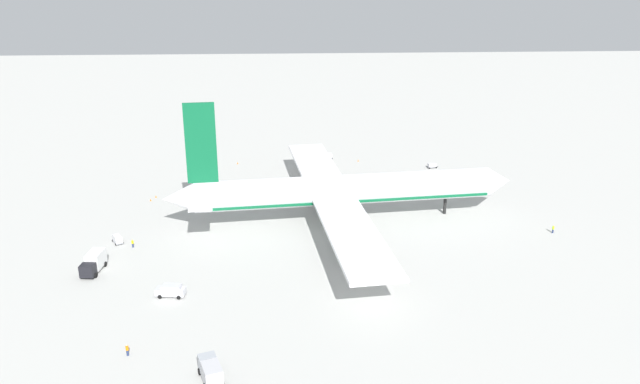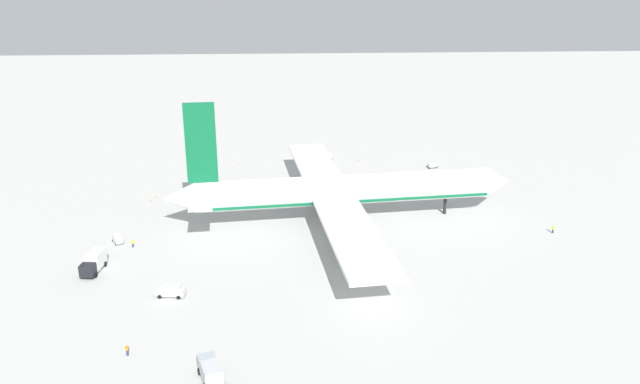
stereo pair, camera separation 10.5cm
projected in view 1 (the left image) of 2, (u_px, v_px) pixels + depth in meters
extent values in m
plane|color=#B2B2AD|center=(346.00, 220.00, 128.63)|extent=(600.00, 600.00, 0.00)
cylinder|color=white|center=(346.00, 189.00, 126.39)|extent=(62.36, 12.32, 6.26)
cone|color=white|center=(499.00, 181.00, 131.49)|extent=(5.58, 6.59, 6.13)
cone|color=white|center=(178.00, 198.00, 121.20)|extent=(6.81, 6.53, 5.95)
cube|color=#0C5933|center=(201.00, 143.00, 118.29)|extent=(6.02, 1.09, 15.95)
cube|color=white|center=(202.00, 182.00, 127.03)|extent=(5.36, 10.41, 0.36)
cube|color=white|center=(201.00, 202.00, 115.95)|extent=(5.36, 10.41, 0.36)
cube|color=white|center=(316.00, 165.00, 146.03)|extent=(12.52, 36.99, 0.70)
cylinder|color=slate|center=(324.00, 180.00, 141.81)|extent=(6.28, 4.01, 3.44)
cube|color=white|center=(353.00, 235.00, 106.43)|extent=(12.52, 36.99, 0.70)
cylinder|color=slate|center=(352.00, 235.00, 112.44)|extent=(6.25, 4.62, 4.06)
cylinder|color=black|center=(445.00, 206.00, 131.33)|extent=(0.70, 0.70, 3.61)
cylinder|color=black|center=(327.00, 204.00, 132.33)|extent=(0.70, 0.70, 3.61)
cylinder|color=black|center=(336.00, 222.00, 122.78)|extent=(0.70, 0.70, 3.61)
cube|color=#0C5933|center=(346.00, 197.00, 126.96)|extent=(59.86, 11.76, 0.50)
cube|color=black|center=(88.00, 270.00, 103.07)|extent=(2.52, 2.24, 2.07)
cube|color=silver|center=(96.00, 259.00, 106.35)|extent=(2.75, 4.36, 2.75)
cube|color=black|center=(86.00, 269.00, 102.24)|extent=(1.95, 0.29, 0.91)
cylinder|color=black|center=(96.00, 275.00, 103.56)|extent=(0.39, 0.93, 0.90)
cylinder|color=black|center=(82.00, 275.00, 103.65)|extent=(0.39, 0.93, 0.90)
cylinder|color=black|center=(105.00, 264.00, 107.58)|extent=(0.39, 0.93, 0.90)
cylinder|color=black|center=(92.00, 264.00, 107.67)|extent=(0.39, 0.93, 0.90)
cube|color=#999EA5|center=(207.00, 362.00, 78.39)|extent=(2.59, 2.18, 2.07)
cube|color=#B2B2B7|center=(212.00, 374.00, 75.90)|extent=(3.12, 3.76, 2.27)
cube|color=black|center=(206.00, 356.00, 78.70)|extent=(1.79, 0.66, 0.91)
cylinder|color=black|center=(200.00, 372.00, 78.21)|extent=(0.57, 0.95, 0.90)
cylinder|color=black|center=(217.00, 368.00, 78.99)|extent=(0.57, 0.95, 0.90)
cylinder|color=black|center=(223.00, 383.00, 76.08)|extent=(0.57, 0.95, 0.90)
cube|color=silver|center=(171.00, 291.00, 97.41)|extent=(4.88, 2.51, 1.10)
cube|color=silver|center=(172.00, 287.00, 97.12)|extent=(3.19, 2.08, 0.55)
cylinder|color=black|center=(160.00, 297.00, 96.84)|extent=(0.67, 0.31, 0.64)
cylinder|color=black|center=(164.00, 291.00, 98.58)|extent=(0.67, 0.31, 0.64)
cylinder|color=black|center=(179.00, 298.00, 96.61)|extent=(0.67, 0.31, 0.64)
cylinder|color=black|center=(182.00, 292.00, 98.35)|extent=(0.67, 0.31, 0.64)
cube|color=#595B60|center=(330.00, 157.00, 172.31)|extent=(1.43, 2.60, 0.15)
cylinder|color=#333338|center=(330.00, 159.00, 170.81)|extent=(0.09, 0.60, 0.08)
cube|color=silver|center=(330.00, 155.00, 172.10)|extent=(1.29, 2.18, 1.12)
cylinder|color=black|center=(332.00, 158.00, 171.44)|extent=(0.12, 0.40, 0.40)
cylinder|color=black|center=(328.00, 158.00, 171.37)|extent=(0.12, 0.40, 0.40)
cylinder|color=black|center=(332.00, 156.00, 173.29)|extent=(0.12, 0.40, 0.40)
cylinder|color=black|center=(327.00, 157.00, 173.22)|extent=(0.12, 0.40, 0.40)
cube|color=#595B60|center=(432.00, 167.00, 163.51)|extent=(2.72, 1.79, 0.15)
cylinder|color=#333338|center=(437.00, 166.00, 163.84)|extent=(0.61, 0.18, 0.08)
cube|color=silver|center=(432.00, 165.00, 163.34)|extent=(2.30, 1.59, 0.87)
cylinder|color=black|center=(434.00, 166.00, 164.38)|extent=(0.41, 0.18, 0.40)
cylinder|color=black|center=(436.00, 168.00, 163.10)|extent=(0.41, 0.18, 0.40)
cylinder|color=black|center=(428.00, 167.00, 163.98)|extent=(0.41, 0.18, 0.40)
cylinder|color=black|center=(430.00, 168.00, 162.69)|extent=(0.41, 0.18, 0.40)
cube|color=gray|center=(118.00, 241.00, 117.28)|extent=(2.69, 3.26, 0.15)
cylinder|color=#333338|center=(115.00, 238.00, 118.68)|extent=(0.37, 0.56, 0.08)
cube|color=silver|center=(117.00, 238.00, 117.07)|extent=(2.33, 2.78, 1.13)
cylinder|color=black|center=(112.00, 241.00, 117.83)|extent=(0.30, 0.41, 0.40)
cylinder|color=black|center=(120.00, 239.00, 118.56)|extent=(0.30, 0.41, 0.40)
cylinder|color=black|center=(116.00, 245.00, 116.06)|extent=(0.30, 0.41, 0.40)
cylinder|color=black|center=(123.00, 243.00, 116.79)|extent=(0.30, 0.41, 0.40)
cylinder|color=navy|center=(133.00, 245.00, 115.26)|extent=(0.43, 0.43, 0.79)
cylinder|color=yellow|center=(132.00, 242.00, 115.03)|extent=(0.54, 0.54, 0.59)
sphere|color=tan|center=(132.00, 240.00, 114.90)|extent=(0.21, 0.21, 0.21)
cylinder|color=navy|center=(553.00, 231.00, 121.76)|extent=(0.37, 0.37, 0.82)
cylinder|color=#B2F219|center=(553.00, 228.00, 121.52)|extent=(0.46, 0.46, 0.61)
sphere|color=tan|center=(554.00, 226.00, 121.38)|extent=(0.22, 0.22, 0.22)
cylinder|color=navy|center=(128.00, 353.00, 82.21)|extent=(0.39, 0.39, 0.85)
cylinder|color=orange|center=(127.00, 348.00, 81.97)|extent=(0.49, 0.49, 0.64)
sphere|color=beige|center=(127.00, 345.00, 81.82)|extent=(0.23, 0.23, 0.23)
cone|color=orange|center=(358.00, 160.00, 169.21)|extent=(0.36, 0.36, 0.55)
cone|color=orange|center=(151.00, 200.00, 139.22)|extent=(0.36, 0.36, 0.55)
cone|color=orange|center=(238.00, 163.00, 166.87)|extent=(0.36, 0.36, 0.55)
cone|color=orange|center=(156.00, 196.00, 141.42)|extent=(0.36, 0.36, 0.55)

